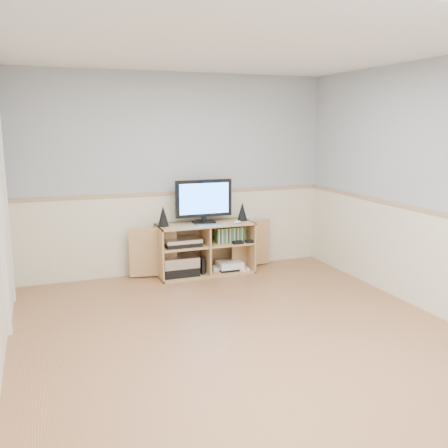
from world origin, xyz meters
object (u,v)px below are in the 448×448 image
Objects in this scene: keyboard at (210,225)px; game_consoles at (229,266)px; monitor at (204,200)px; media_cabinet at (204,247)px.

keyboard reaches higher than game_consoles.
game_consoles is at bearing 32.67° from keyboard.
game_consoles is at bearing -10.98° from monitor.
media_cabinet is 0.41m from game_consoles.
monitor is at bearing 103.15° from keyboard.
monitor is at bearing -90.00° from media_cabinet.
media_cabinet is at bearing 90.00° from monitor.
keyboard is at bearing -86.77° from media_cabinet.
monitor is 0.35m from keyboard.
monitor is at bearing 169.02° from game_consoles.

